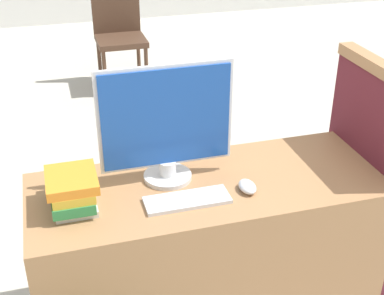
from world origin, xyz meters
TOP-DOWN VIEW (x-y plane):
  - desk at (0.00, 0.29)m, footprint 1.49×0.58m
  - carrel_divider at (0.77, 0.31)m, footprint 0.07×0.61m
  - monitor at (-0.15, 0.37)m, footprint 0.55×0.20m
  - keyboard at (-0.12, 0.18)m, footprint 0.34×0.12m
  - mouse at (0.14, 0.19)m, footprint 0.07×0.11m
  - book_stack at (-0.55, 0.27)m, footprint 0.19×0.25m
  - far_chair at (0.10, 3.33)m, footprint 0.44×0.44m

SIDE VIEW (x-z plane):
  - desk at x=0.00m, z-range 0.00..0.73m
  - far_chair at x=0.10m, z-range 0.05..1.05m
  - carrel_divider at x=0.77m, z-range 0.01..1.18m
  - keyboard at x=-0.12m, z-range 0.73..0.75m
  - mouse at x=0.14m, z-range 0.73..0.77m
  - book_stack at x=-0.55m, z-range 0.73..0.88m
  - monitor at x=-0.15m, z-range 0.73..1.24m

